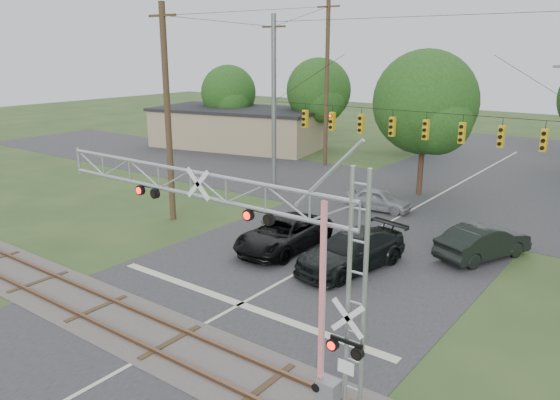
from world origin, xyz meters
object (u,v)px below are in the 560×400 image
Objects in this scene: traffic_signal_span at (424,120)px; commercial_building at (238,127)px; sedan_silver at (379,199)px; car_dark at (351,251)px; crossing_gantry at (247,247)px; pickup_black at (284,234)px.

commercial_building is (-23.74, 11.69, -3.69)m from traffic_signal_span.
car_dark is at bearing -165.80° from sedan_silver.
car_dark is (-2.13, 9.48, -3.48)m from crossing_gantry.
traffic_signal_span is at bearing -38.14° from commercial_building.
commercial_building is (-24.45, 20.56, 1.08)m from car_dark.
car_dark is at bearing -3.24° from pickup_black.
pickup_black is 0.99× the size of car_dark.
sedan_silver is 24.29m from commercial_building.
pickup_black is at bearing 170.51° from sedan_silver.
traffic_signal_span is at bearing 98.80° from crossing_gantry.
pickup_black is at bearing -109.45° from traffic_signal_span.
crossing_gantry is 2.88× the size of sedan_silver.
sedan_silver is 0.22× the size of commercial_building.
traffic_signal_span is 3.44× the size of pickup_black.
car_dark reaches higher than pickup_black.
crossing_gantry is 40.18m from commercial_building.
sedan_silver is at bearing 121.28° from car_dark.
sedan_silver is at bearing -40.71° from commercial_building.
traffic_signal_span reaches higher than pickup_black.
traffic_signal_span is 1.09× the size of commercial_building.
sedan_silver is at bearing 85.11° from pickup_black.
sedan_silver is at bearing 179.79° from traffic_signal_span.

